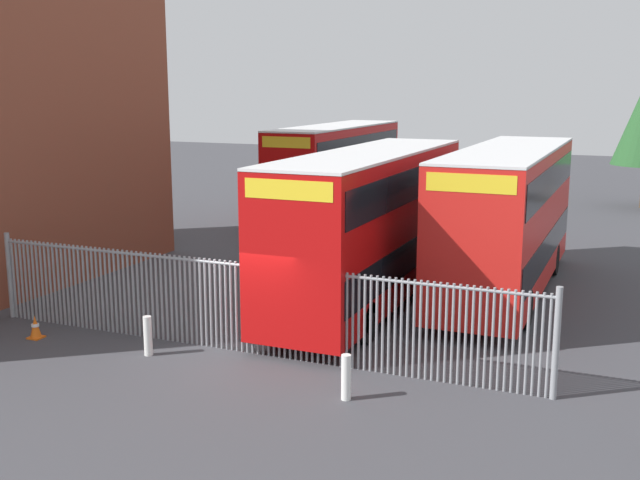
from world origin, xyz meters
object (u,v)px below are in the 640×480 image
at_px(double_decker_bus_near_gate, 507,215).
at_px(traffic_cone_by_gate, 35,327).
at_px(double_decker_bus_behind_fence_right, 336,168).
at_px(bollard_near_left, 148,336).
at_px(bollard_center_front, 346,377).
at_px(double_decker_bus_behind_fence_left, 370,221).

height_order(double_decker_bus_near_gate, traffic_cone_by_gate, double_decker_bus_near_gate).
distance_m(double_decker_bus_behind_fence_right, bollard_near_left, 19.22).
bearing_deg(bollard_near_left, bollard_center_front, -6.57).
bearing_deg(double_decker_bus_behind_fence_right, bollard_near_left, -81.42).
height_order(bollard_near_left, traffic_cone_by_gate, bollard_near_left).
xyz_separation_m(double_decker_bus_behind_fence_left, double_decker_bus_behind_fence_right, (-6.15, 12.73, 0.00)).
height_order(double_decker_bus_behind_fence_left, double_decker_bus_behind_fence_right, same).
bearing_deg(double_decker_bus_near_gate, bollard_near_left, -127.08).
bearing_deg(bollard_near_left, double_decker_bus_near_gate, 52.92).
height_order(bollard_near_left, bollard_center_front, same).
bearing_deg(traffic_cone_by_gate, double_decker_bus_behind_fence_left, 43.36).
distance_m(double_decker_bus_behind_fence_left, traffic_cone_by_gate, 9.37).
bearing_deg(bollard_center_front, double_decker_bus_near_gate, 81.04).
bearing_deg(double_decker_bus_behind_fence_right, double_decker_bus_near_gate, -46.33).
height_order(double_decker_bus_behind_fence_right, bollard_center_front, double_decker_bus_behind_fence_right).
xyz_separation_m(bollard_near_left, traffic_cone_by_gate, (-3.34, -0.09, -0.19)).
xyz_separation_m(double_decker_bus_behind_fence_left, bollard_center_front, (1.92, -6.78, -1.95)).
distance_m(double_decker_bus_behind_fence_left, bollard_center_front, 7.31).
distance_m(bollard_near_left, traffic_cone_by_gate, 3.34).
relative_size(bollard_center_front, traffic_cone_by_gate, 1.61).
relative_size(double_decker_bus_near_gate, double_decker_bus_behind_fence_left, 1.00).
bearing_deg(bollard_near_left, traffic_cone_by_gate, -178.52).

